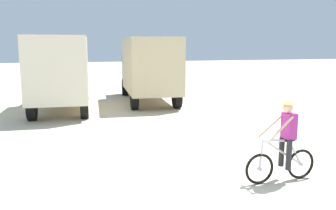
% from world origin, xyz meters
% --- Properties ---
extents(ground_plane, '(120.00, 120.00, 0.00)m').
position_xyz_m(ground_plane, '(0.00, 0.00, 0.00)').
color(ground_plane, beige).
extents(box_truck_cream_rv, '(2.84, 6.90, 3.35)m').
position_xyz_m(box_truck_cream_rv, '(-2.75, 10.01, 1.87)').
color(box_truck_cream_rv, beige).
rests_on(box_truck_cream_rv, ground).
extents(box_truck_tan_camper, '(2.90, 6.92, 3.35)m').
position_xyz_m(box_truck_tan_camper, '(1.65, 11.21, 1.87)').
color(box_truck_tan_camper, '#CCB78E').
rests_on(box_truck_tan_camper, ground).
extents(cyclist_orange_shirt, '(1.73, 0.52, 1.82)m').
position_xyz_m(cyclist_orange_shirt, '(1.84, -0.60, 0.85)').
color(cyclist_orange_shirt, black).
rests_on(cyclist_orange_shirt, ground).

